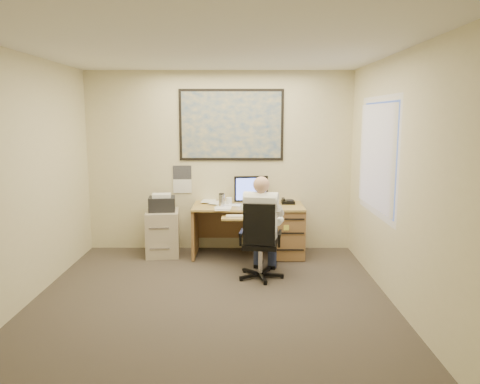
{
  "coord_description": "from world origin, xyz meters",
  "views": [
    {
      "loc": [
        0.33,
        -4.81,
        2.03
      ],
      "look_at": [
        0.32,
        1.3,
        1.04
      ],
      "focal_mm": 35.0,
      "sensor_mm": 36.0,
      "label": 1
    }
  ],
  "objects_px": {
    "filing_cabinet": "(163,229)",
    "person": "(261,227)",
    "desk": "(271,225)",
    "office_chair": "(261,256)"
  },
  "relations": [
    {
      "from": "desk",
      "to": "filing_cabinet",
      "type": "bearing_deg",
      "value": 179.88
    },
    {
      "from": "desk",
      "to": "person",
      "type": "relative_size",
      "value": 1.24
    },
    {
      "from": "office_chair",
      "to": "person",
      "type": "relative_size",
      "value": 0.77
    },
    {
      "from": "desk",
      "to": "office_chair",
      "type": "distance_m",
      "value": 1.07
    },
    {
      "from": "filing_cabinet",
      "to": "person",
      "type": "height_order",
      "value": "person"
    },
    {
      "from": "desk",
      "to": "office_chair",
      "type": "relative_size",
      "value": 1.61
    },
    {
      "from": "office_chair",
      "to": "person",
      "type": "xyz_separation_m",
      "value": [
        -0.01,
        0.08,
        0.36
      ]
    },
    {
      "from": "filing_cabinet",
      "to": "person",
      "type": "xyz_separation_m",
      "value": [
        1.4,
        -0.97,
        0.25
      ]
    },
    {
      "from": "office_chair",
      "to": "filing_cabinet",
      "type": "bearing_deg",
      "value": 150.81
    },
    {
      "from": "filing_cabinet",
      "to": "office_chair",
      "type": "relative_size",
      "value": 0.92
    }
  ]
}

